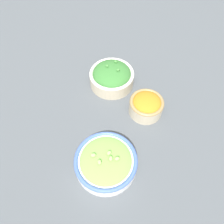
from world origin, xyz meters
The scene contains 4 objects.
ground_plane centered at (0.00, 0.00, 0.00)m, with size 3.00×3.00×0.00m, color #4C5156.
bowl_carrots centered at (0.01, -0.12, 0.04)m, with size 0.11×0.11×0.07m.
bowl_broccoli centered at (0.15, -0.02, 0.04)m, with size 0.16×0.16×0.09m.
bowl_lettuce centered at (-0.16, 0.04, 0.03)m, with size 0.18×0.18×0.06m.
Camera 1 is at (-0.39, 0.06, 0.62)m, focal length 35.00 mm.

